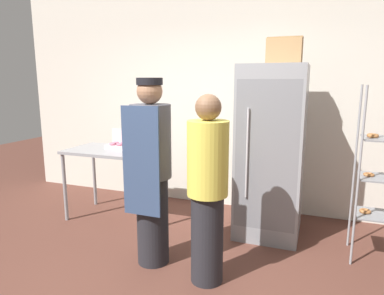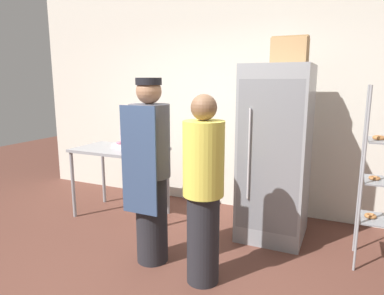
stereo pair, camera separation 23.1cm
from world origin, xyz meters
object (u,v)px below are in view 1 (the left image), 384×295
Objects in this scene: donut_box at (118,145)px; cardboard_storage_box at (285,51)px; person_customer at (207,190)px; refrigerator at (271,152)px; person_baker at (151,171)px; blender_pitcher at (142,142)px.

cardboard_storage_box reaches higher than donut_box.
person_customer is (-0.44, -1.29, -1.21)m from cardboard_storage_box.
person_customer is (1.51, -1.02, -0.11)m from donut_box.
cardboard_storage_box is at bearing 55.22° from refrigerator.
person_baker is (-1.03, -1.17, -1.12)m from cardboard_storage_box.
donut_box is at bearing -171.99° from cardboard_storage_box.
person_baker is (0.57, -0.87, -0.09)m from blender_pitcher.
person_baker is (-0.94, -1.06, -0.04)m from refrigerator.
blender_pitcher is 0.15× the size of person_customer.
blender_pitcher is (-1.52, -0.19, 0.05)m from refrigerator.
cardboard_storage_box is 1.82m from person_customer.
person_customer is (0.59, -0.12, -0.08)m from person_baker.
donut_box is 0.36m from blender_pitcher.
refrigerator is 1.88m from donut_box.
refrigerator reaches higher than blender_pitcher.
refrigerator is 5.13× the size of cardboard_storage_box.
person_customer is (-0.36, -1.18, -0.12)m from refrigerator.
donut_box is (-1.87, -0.16, -0.01)m from refrigerator.
refrigerator is 1.23m from person_customer.
person_baker reaches higher than person_customer.
refrigerator reaches higher than person_customer.
person_customer is at bearing -40.45° from blender_pitcher.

